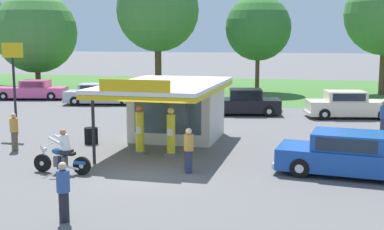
{
  "coord_description": "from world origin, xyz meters",
  "views": [
    {
      "loc": [
        5.53,
        -16.02,
        4.66
      ],
      "look_at": [
        0.47,
        4.45,
        1.4
      ],
      "focal_mm": 46.45,
      "sensor_mm": 36.0,
      "label": 1
    }
  ],
  "objects_px": {
    "gas_pump_offside": "(171,134)",
    "roadside_pole_sign": "(14,72)",
    "parked_car_back_row_centre_left": "(349,105)",
    "bystander_chatting_near_pumps": "(383,117)",
    "motorcycle_with_rider": "(63,155)",
    "bystander_strolling_foreground": "(189,150)",
    "featured_classic_sedan": "(356,156)",
    "bystander_admiring_sedan": "(63,191)",
    "parked_car_back_row_right": "(243,103)",
    "bystander_standing_back_lot": "(14,131)",
    "spare_tire_stack": "(91,136)",
    "parked_car_back_row_far_right": "(101,95)",
    "gas_pump_nearside": "(140,131)",
    "parked_car_back_row_centre_right": "(32,91)"
  },
  "relations": [
    {
      "from": "motorcycle_with_rider",
      "to": "spare_tire_stack",
      "type": "distance_m",
      "value": 5.0
    },
    {
      "from": "motorcycle_with_rider",
      "to": "bystander_strolling_foreground",
      "type": "height_order",
      "value": "bystander_strolling_foreground"
    },
    {
      "from": "parked_car_back_row_centre_left",
      "to": "spare_tire_stack",
      "type": "bearing_deg",
      "value": -138.16
    },
    {
      "from": "parked_car_back_row_centre_right",
      "to": "bystander_chatting_near_pumps",
      "type": "relative_size",
      "value": 3.34
    },
    {
      "from": "motorcycle_with_rider",
      "to": "bystander_chatting_near_pumps",
      "type": "distance_m",
      "value": 15.21
    },
    {
      "from": "featured_classic_sedan",
      "to": "bystander_admiring_sedan",
      "type": "xyz_separation_m",
      "value": [
        -7.57,
        -6.34,
        0.14
      ]
    },
    {
      "from": "gas_pump_nearside",
      "to": "parked_car_back_row_centre_right",
      "type": "relative_size",
      "value": 0.34
    },
    {
      "from": "roadside_pole_sign",
      "to": "spare_tire_stack",
      "type": "height_order",
      "value": "roadside_pole_sign"
    },
    {
      "from": "bystander_standing_back_lot",
      "to": "bystander_chatting_near_pumps",
      "type": "distance_m",
      "value": 16.89
    },
    {
      "from": "gas_pump_nearside",
      "to": "motorcycle_with_rider",
      "type": "height_order",
      "value": "gas_pump_nearside"
    },
    {
      "from": "gas_pump_offside",
      "to": "bystander_standing_back_lot",
      "type": "xyz_separation_m",
      "value": [
        -6.58,
        -0.8,
        -0.05
      ]
    },
    {
      "from": "gas_pump_nearside",
      "to": "parked_car_back_row_far_right",
      "type": "xyz_separation_m",
      "value": [
        -7.91,
        13.82,
        -0.23
      ]
    },
    {
      "from": "bystander_admiring_sedan",
      "to": "roadside_pole_sign",
      "type": "relative_size",
      "value": 0.35
    },
    {
      "from": "bystander_chatting_near_pumps",
      "to": "roadside_pole_sign",
      "type": "height_order",
      "value": "roadside_pole_sign"
    },
    {
      "from": "motorcycle_with_rider",
      "to": "bystander_standing_back_lot",
      "type": "height_order",
      "value": "bystander_standing_back_lot"
    },
    {
      "from": "gas_pump_offside",
      "to": "bystander_admiring_sedan",
      "type": "bearing_deg",
      "value": -94.42
    },
    {
      "from": "gas_pump_offside",
      "to": "bystander_chatting_near_pumps",
      "type": "height_order",
      "value": "gas_pump_offside"
    },
    {
      "from": "gas_pump_offside",
      "to": "parked_car_back_row_right",
      "type": "bearing_deg",
      "value": 83.81
    },
    {
      "from": "bystander_admiring_sedan",
      "to": "bystander_chatting_near_pumps",
      "type": "height_order",
      "value": "bystander_chatting_near_pumps"
    },
    {
      "from": "gas_pump_nearside",
      "to": "spare_tire_stack",
      "type": "xyz_separation_m",
      "value": [
        -2.78,
        1.3,
        -0.55
      ]
    },
    {
      "from": "featured_classic_sedan",
      "to": "parked_car_back_row_far_right",
      "type": "bearing_deg",
      "value": 136.81
    },
    {
      "from": "gas_pump_offside",
      "to": "roadside_pole_sign",
      "type": "height_order",
      "value": "roadside_pole_sign"
    },
    {
      "from": "parked_car_back_row_centre_left",
      "to": "bystander_chatting_near_pumps",
      "type": "height_order",
      "value": "bystander_chatting_near_pumps"
    },
    {
      "from": "bystander_standing_back_lot",
      "to": "roadside_pole_sign",
      "type": "distance_m",
      "value": 4.22
    },
    {
      "from": "bystander_admiring_sedan",
      "to": "bystander_chatting_near_pumps",
      "type": "xyz_separation_m",
      "value": [
        9.38,
        13.93,
        0.09
      ]
    },
    {
      "from": "gas_pump_offside",
      "to": "featured_classic_sedan",
      "type": "bearing_deg",
      "value": -11.25
    },
    {
      "from": "parked_car_back_row_far_right",
      "to": "parked_car_back_row_right",
      "type": "bearing_deg",
      "value": -12.4
    },
    {
      "from": "bystander_standing_back_lot",
      "to": "roadside_pole_sign",
      "type": "height_order",
      "value": "roadside_pole_sign"
    },
    {
      "from": "parked_car_back_row_centre_left",
      "to": "parked_car_back_row_right",
      "type": "xyz_separation_m",
      "value": [
        -6.29,
        -0.21,
        -0.02
      ]
    },
    {
      "from": "parked_car_back_row_far_right",
      "to": "bystander_strolling_foreground",
      "type": "height_order",
      "value": "bystander_strolling_foreground"
    },
    {
      "from": "gas_pump_nearside",
      "to": "featured_classic_sedan",
      "type": "relative_size",
      "value": 0.35
    },
    {
      "from": "gas_pump_offside",
      "to": "parked_car_back_row_far_right",
      "type": "height_order",
      "value": "gas_pump_offside"
    },
    {
      "from": "parked_car_back_row_far_right",
      "to": "bystander_chatting_near_pumps",
      "type": "bearing_deg",
      "value": -22.91
    },
    {
      "from": "parked_car_back_row_right",
      "to": "bystander_admiring_sedan",
      "type": "bearing_deg",
      "value": -95.48
    },
    {
      "from": "motorcycle_with_rider",
      "to": "gas_pump_offside",
      "type": "bearing_deg",
      "value": 50.83
    },
    {
      "from": "parked_car_back_row_right",
      "to": "bystander_strolling_foreground",
      "type": "bearing_deg",
      "value": -89.6
    },
    {
      "from": "featured_classic_sedan",
      "to": "bystander_admiring_sedan",
      "type": "distance_m",
      "value": 9.87
    },
    {
      "from": "motorcycle_with_rider",
      "to": "parked_car_back_row_far_right",
      "type": "xyz_separation_m",
      "value": [
        -6.35,
        17.36,
        0.03
      ]
    },
    {
      "from": "gas_pump_offside",
      "to": "bystander_admiring_sedan",
      "type": "distance_m",
      "value": 7.75
    },
    {
      "from": "parked_car_back_row_far_right",
      "to": "bystander_standing_back_lot",
      "type": "xyz_separation_m",
      "value": [
        2.65,
        -14.62,
        0.16
      ]
    },
    {
      "from": "gas_pump_nearside",
      "to": "bystander_admiring_sedan",
      "type": "relative_size",
      "value": 1.26
    },
    {
      "from": "bystander_standing_back_lot",
      "to": "bystander_strolling_foreground",
      "type": "xyz_separation_m",
      "value": [
        7.93,
        -1.62,
        -0.0
      ]
    },
    {
      "from": "bystander_strolling_foreground",
      "to": "roadside_pole_sign",
      "type": "relative_size",
      "value": 0.36
    },
    {
      "from": "parked_car_back_row_centre_right",
      "to": "parked_car_back_row_centre_left",
      "type": "height_order",
      "value": "parked_car_back_row_centre_left"
    },
    {
      "from": "parked_car_back_row_centre_right",
      "to": "bystander_strolling_foreground",
      "type": "height_order",
      "value": "bystander_strolling_foreground"
    },
    {
      "from": "parked_car_back_row_centre_right",
      "to": "parked_car_back_row_right",
      "type": "height_order",
      "value": "parked_car_back_row_right"
    },
    {
      "from": "parked_car_back_row_centre_left",
      "to": "bystander_chatting_near_pumps",
      "type": "bearing_deg",
      "value": -77.37
    },
    {
      "from": "gas_pump_nearside",
      "to": "bystander_chatting_near_pumps",
      "type": "height_order",
      "value": "gas_pump_nearside"
    },
    {
      "from": "parked_car_back_row_right",
      "to": "bystander_standing_back_lot",
      "type": "height_order",
      "value": "bystander_standing_back_lot"
    },
    {
      "from": "roadside_pole_sign",
      "to": "parked_car_back_row_centre_right",
      "type": "bearing_deg",
      "value": 118.82
    }
  ]
}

